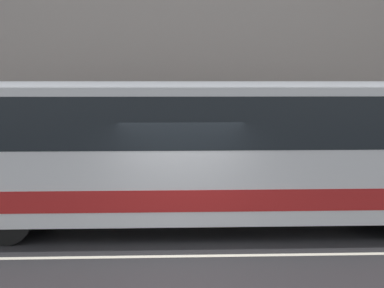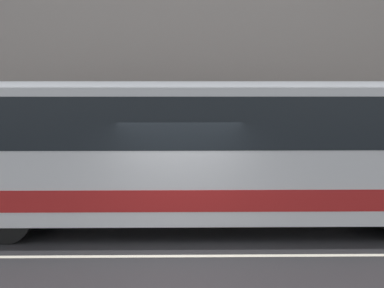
# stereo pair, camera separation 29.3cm
# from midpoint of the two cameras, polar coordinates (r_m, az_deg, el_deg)

# --- Properties ---
(ground_plane) EXTENTS (60.00, 60.00, 0.00)m
(ground_plane) POSITION_cam_midpoint_polar(r_m,az_deg,el_deg) (10.39, -0.51, -11.89)
(ground_plane) COLOR #262628
(sidewalk) EXTENTS (60.00, 2.64, 0.14)m
(sidewalk) POSITION_cam_midpoint_polar(r_m,az_deg,el_deg) (15.51, -0.64, -5.36)
(sidewalk) COLOR #A09E99
(sidewalk) RESTS_ON ground_plane
(building_facade) EXTENTS (60.00, 0.35, 9.68)m
(building_facade) POSITION_cam_midpoint_polar(r_m,az_deg,el_deg) (16.69, -0.68, 11.36)
(building_facade) COLOR gray
(building_facade) RESTS_ON ground_plane
(lane_stripe) EXTENTS (54.00, 0.14, 0.01)m
(lane_stripe) POSITION_cam_midpoint_polar(r_m,az_deg,el_deg) (10.39, -0.51, -11.87)
(lane_stripe) COLOR beige
(lane_stripe) RESTS_ON ground_plane
(transit_bus) EXTENTS (12.40, 2.62, 3.31)m
(transit_bus) POSITION_cam_midpoint_polar(r_m,az_deg,el_deg) (11.99, 0.54, -0.22)
(transit_bus) COLOR silver
(transit_bus) RESTS_ON ground_plane
(pedestrian_waiting) EXTENTS (0.36, 0.36, 1.75)m
(pedestrian_waiting) POSITION_cam_midpoint_polar(r_m,az_deg,el_deg) (15.58, -17.09, -2.26)
(pedestrian_waiting) COLOR #333338
(pedestrian_waiting) RESTS_ON sidewalk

